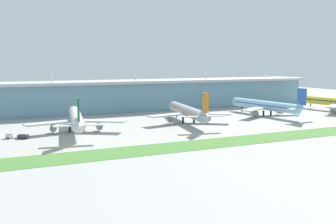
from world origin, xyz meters
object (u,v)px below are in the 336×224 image
object	(u,v)px
baggage_cart	(9,136)
airliner_center	(188,111)
airliner_near_middle	(76,118)
pushback_tug	(23,136)
airliner_far_middle	(266,105)

from	to	relation	value
baggage_cart	airliner_center	bearing A→B (deg)	4.12
airliner_near_middle	pushback_tug	xyz separation A→B (m)	(-25.22, -8.15, -5.35)
airliner_near_middle	baggage_cart	bearing A→B (deg)	-170.97
airliner_near_middle	airliner_far_middle	distance (m)	121.53
airliner_center	pushback_tug	world-z (taller)	airliner_center
airliner_near_middle	airliner_center	distance (m)	62.26
airliner_center	baggage_cart	xyz separation A→B (m)	(-92.98, -6.70, -5.19)
airliner_near_middle	baggage_cart	distance (m)	31.56
airliner_center	airliner_far_middle	size ratio (longest dim) A/B	0.99
airliner_center	baggage_cart	world-z (taller)	airliner_center
airliner_near_middle	pushback_tug	size ratio (longest dim) A/B	13.08
airliner_far_middle	pushback_tug	world-z (taller)	airliner_far_middle
airliner_far_middle	baggage_cart	world-z (taller)	airliner_far_middle
pushback_tug	airliner_center	bearing A→B (deg)	6.50
baggage_cart	pushback_tug	world-z (taller)	baggage_cart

